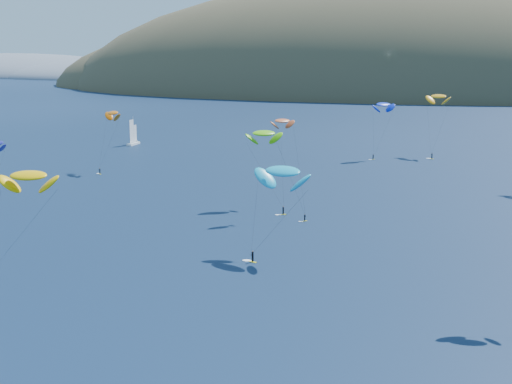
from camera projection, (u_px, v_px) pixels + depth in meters
name	position (u px, v px, depth m)	size (l,w,h in m)	color
island	(422.00, 103.00, 605.60)	(730.00, 300.00, 210.00)	#3D3526
headland	(29.00, 77.00, 893.91)	(460.00, 250.00, 60.00)	slate
sailboat	(133.00, 142.00, 281.88)	(9.17, 7.94, 11.42)	white
kitesurfer_1	(113.00, 113.00, 222.41)	(8.68, 12.30, 20.46)	yellow
kitesurfer_2	(28.00, 176.00, 125.29)	(10.89, 11.82, 19.65)	yellow
kitesurfer_3	(264.00, 133.00, 175.02)	(12.65, 14.63, 20.41)	yellow
kitesurfer_4	(383.00, 104.00, 246.21)	(9.47, 9.23, 21.28)	yellow
kitesurfer_5	(283.00, 171.00, 133.55)	(12.89, 12.06, 19.36)	yellow
kitesurfer_9	(282.00, 121.00, 163.28)	(10.10, 8.69, 23.83)	yellow
kitesurfer_11	(438.00, 96.00, 252.84)	(10.41, 15.39, 23.69)	yellow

